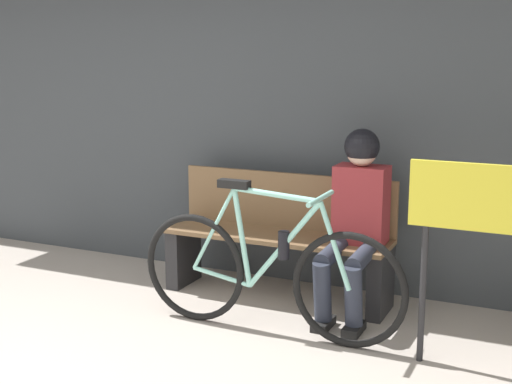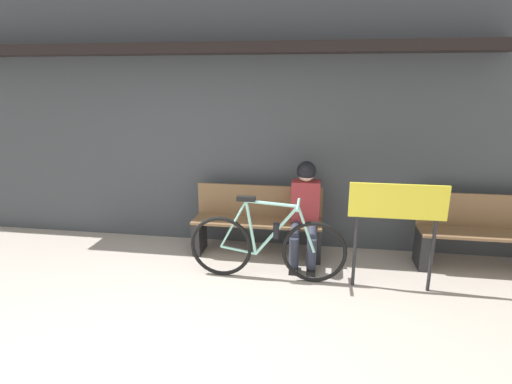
# 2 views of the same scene
# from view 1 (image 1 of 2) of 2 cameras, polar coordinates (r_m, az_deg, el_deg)

# --- Properties ---
(storefront_wall) EXTENTS (12.00, 0.56, 3.20)m
(storefront_wall) POSITION_cam_1_polar(r_m,az_deg,el_deg) (5.43, -2.00, 10.74)
(storefront_wall) COLOR #3D4247
(storefront_wall) RESTS_ON ground_plane
(park_bench_near) EXTENTS (1.60, 0.42, 0.86)m
(park_bench_near) POSITION_cam_1_polar(r_m,az_deg,el_deg) (5.01, 1.87, -3.89)
(park_bench_near) COLOR brown
(park_bench_near) RESTS_ON ground_plane
(bicycle) EXTENTS (1.73, 0.40, 0.95)m
(bicycle) POSITION_cam_1_polar(r_m,az_deg,el_deg) (4.37, 0.97, -6.49)
(bicycle) COLOR black
(bicycle) RESTS_ON ground_plane
(person_seated) EXTENTS (0.34, 0.65, 1.22)m
(person_seated) POSITION_cam_1_polar(r_m,az_deg,el_deg) (4.64, 8.03, -1.47)
(person_seated) COLOR #2D3342
(person_seated) RESTS_ON ground_plane
(signboard) EXTENTS (0.97, 0.04, 1.15)m
(signboard) POSITION_cam_1_polar(r_m,az_deg,el_deg) (3.91, 19.06, -1.92)
(signboard) COLOR #232326
(signboard) RESTS_ON ground_plane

